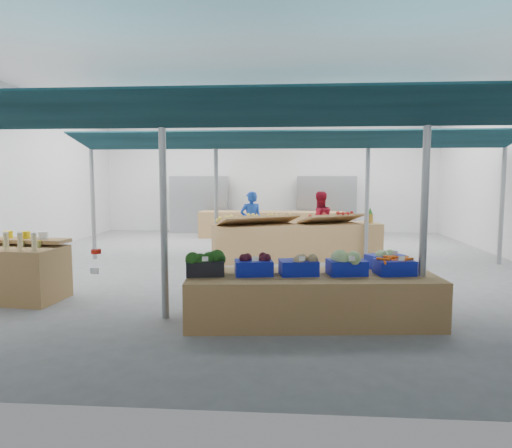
% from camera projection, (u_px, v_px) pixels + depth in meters
% --- Properties ---
extents(floor, '(13.00, 13.00, 0.00)m').
position_uv_depth(floor, '(257.00, 265.00, 10.31)').
color(floor, slate).
rests_on(floor, ground).
extents(hall, '(13.00, 13.00, 13.00)m').
position_uv_depth(hall, '(261.00, 151.00, 11.47)').
color(hall, silver).
rests_on(hall, ground).
extents(pole_grid, '(10.00, 4.60, 3.00)m').
position_uv_depth(pole_grid, '(291.00, 186.00, 8.33)').
color(pole_grid, gray).
rests_on(pole_grid, floor).
extents(awnings, '(9.50, 7.08, 0.30)m').
position_uv_depth(awnings, '(291.00, 132.00, 8.24)').
color(awnings, black).
rests_on(awnings, pole_grid).
extents(back_shelving_left, '(2.00, 0.50, 2.00)m').
position_uv_depth(back_shelving_left, '(200.00, 205.00, 16.34)').
color(back_shelving_left, '#B23F33').
rests_on(back_shelving_left, floor).
extents(back_shelving_right, '(2.00, 0.50, 2.00)m').
position_uv_depth(back_shelving_right, '(326.00, 205.00, 16.01)').
color(back_shelving_right, '#B23F33').
rests_on(back_shelving_right, floor).
extents(bottle_shelf, '(2.01, 1.32, 1.14)m').
position_uv_depth(bottle_shelf, '(4.00, 271.00, 7.37)').
color(bottle_shelf, olive).
rests_on(bottle_shelf, floor).
extents(veg_counter, '(3.45, 1.42, 0.65)m').
position_uv_depth(veg_counter, '(312.00, 298.00, 6.21)').
color(veg_counter, olive).
rests_on(veg_counter, floor).
extents(fruit_counter, '(4.13, 1.96, 0.86)m').
position_uv_depth(fruit_counter, '(297.00, 242.00, 10.96)').
color(fruit_counter, olive).
rests_on(fruit_counter, floor).
extents(far_counter, '(4.78, 1.01, 0.86)m').
position_uv_depth(far_counter, '(272.00, 225.00, 15.03)').
color(far_counter, olive).
rests_on(far_counter, floor).
extents(vendor_left, '(0.67, 0.52, 1.61)m').
position_uv_depth(vendor_left, '(251.00, 222.00, 12.10)').
color(vendor_left, blue).
rests_on(vendor_left, floor).
extents(vendor_right, '(0.91, 0.79, 1.61)m').
position_uv_depth(vendor_right, '(319.00, 222.00, 11.97)').
color(vendor_right, '#A81429').
rests_on(vendor_right, floor).
extents(crate_broccoli, '(0.55, 0.45, 0.35)m').
position_uv_depth(crate_broccoli, '(205.00, 263.00, 6.14)').
color(crate_broccoli, black).
rests_on(crate_broccoli, veg_counter).
extents(crate_beets, '(0.55, 0.45, 0.29)m').
position_uv_depth(crate_beets, '(254.00, 265.00, 6.15)').
color(crate_beets, '#0D1894').
rests_on(crate_beets, veg_counter).
extents(crate_celeriac, '(0.55, 0.45, 0.31)m').
position_uv_depth(crate_celeriac, '(299.00, 264.00, 6.16)').
color(crate_celeriac, '#0D1894').
rests_on(crate_celeriac, veg_counter).
extents(crate_cabbage, '(0.55, 0.45, 0.35)m').
position_uv_depth(crate_cabbage, '(347.00, 263.00, 6.17)').
color(crate_cabbage, '#0D1894').
rests_on(crate_cabbage, veg_counter).
extents(crate_carrots, '(0.55, 0.45, 0.29)m').
position_uv_depth(crate_carrots, '(394.00, 266.00, 6.18)').
color(crate_carrots, '#0D1894').
rests_on(crate_carrots, veg_counter).
extents(sparrow, '(0.12, 0.09, 0.11)m').
position_uv_depth(sparrow, '(193.00, 258.00, 6.01)').
color(sparrow, brown).
rests_on(sparrow, crate_broccoli).
extents(pole_ribbon, '(0.12, 0.12, 0.28)m').
position_uv_depth(pole_ribbon, '(96.00, 253.00, 5.34)').
color(pole_ribbon, red).
rests_on(pole_ribbon, pole_grid).
extents(apple_heap_yellow, '(2.00, 1.55, 0.27)m').
position_uv_depth(apple_heap_yellow, '(259.00, 218.00, 10.63)').
color(apple_heap_yellow, '#997247').
rests_on(apple_heap_yellow, fruit_counter).
extents(apple_heap_red, '(1.65, 1.35, 0.27)m').
position_uv_depth(apple_heap_red, '(331.00, 217.00, 10.95)').
color(apple_heap_red, '#997247').
rests_on(apple_heap_red, fruit_counter).
extents(pineapple, '(0.14, 0.14, 0.39)m').
position_uv_depth(pineapple, '(370.00, 216.00, 11.14)').
color(pineapple, '#8C6019').
rests_on(pineapple, fruit_counter).
extents(crate_extra, '(0.60, 0.52, 0.32)m').
position_uv_depth(crate_extra, '(385.00, 258.00, 6.60)').
color(crate_extra, '#0D1894').
rests_on(crate_extra, veg_counter).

